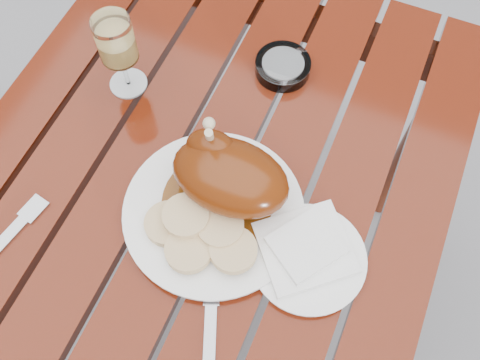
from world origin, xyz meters
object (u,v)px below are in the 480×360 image
at_px(wine_glass, 120,55).
at_px(ashtray, 283,67).
at_px(dinner_plate, 214,212).
at_px(table, 196,286).
at_px(side_plate, 308,259).

height_order(wine_glass, ashtray, wine_glass).
distance_m(dinner_plate, ashtray, 0.31).
xyz_separation_m(table, side_plate, (0.21, 0.02, 0.38)).
distance_m(dinner_plate, side_plate, 0.17).
xyz_separation_m(dinner_plate, wine_glass, (-0.25, 0.17, 0.07)).
height_order(table, side_plate, side_plate).
distance_m(wine_glass, ashtray, 0.29).
height_order(table, ashtray, ashtray).
bearing_deg(side_plate, wine_glass, 155.62).
bearing_deg(side_plate, ashtray, 117.14).
distance_m(table, dinner_plate, 0.39).
bearing_deg(table, wine_glass, 134.42).
distance_m(wine_glass, side_plate, 0.46).
xyz_separation_m(dinner_plate, ashtray, (-0.00, 0.31, 0.00)).
height_order(side_plate, ashtray, ashtray).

